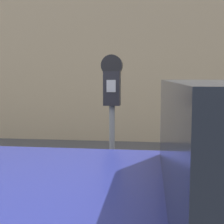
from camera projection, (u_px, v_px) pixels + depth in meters
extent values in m
cube|color=#9E9B96|center=(127.00, 182.00, 3.98)|extent=(24.00, 2.80, 0.11)
cylinder|color=slate|center=(112.00, 158.00, 3.00)|extent=(0.05, 0.05, 1.01)
cube|color=black|center=(112.00, 88.00, 2.92)|extent=(0.15, 0.12, 0.32)
cube|color=gray|center=(111.00, 86.00, 2.86)|extent=(0.08, 0.01, 0.11)
cylinder|color=black|center=(112.00, 65.00, 2.90)|extent=(0.20, 0.10, 0.20)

